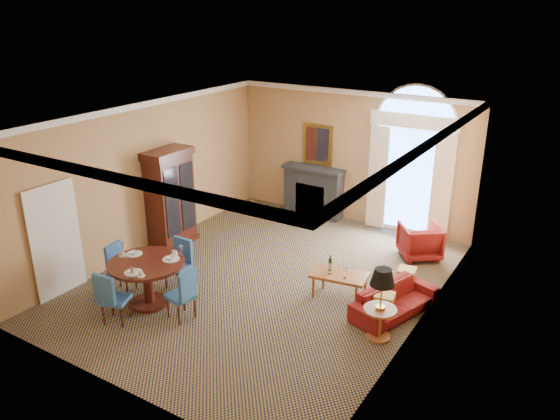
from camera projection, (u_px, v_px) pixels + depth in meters
The scene contains 12 objects.
ground at pixel (267, 280), 10.64m from camera, with size 7.50×7.50×0.00m, color #141740.
room_envelope at pixel (284, 147), 10.28m from camera, with size 6.04×7.52×3.45m.
armoire at pixel (170, 200), 11.88m from camera, with size 0.62×1.10×2.16m.
dining_table at pixel (147, 274), 9.57m from camera, with size 1.34×1.34×1.04m.
dining_chair_north at pixel (180, 259), 10.27m from camera, with size 0.42×0.44×0.94m.
dining_chair_south at pixel (110, 295), 9.02m from camera, with size 0.54×0.54×0.94m.
dining_chair_east at pixel (184, 291), 9.14m from camera, with size 0.51×0.51×0.94m.
dining_chair_west at pixel (118, 265), 10.06m from camera, with size 0.52×0.52×0.94m.
sofa at pixel (395, 301), 9.42m from camera, with size 1.69×0.66×0.49m, color maroon.
armchair at pixel (420, 241), 11.47m from camera, with size 0.79×0.81×0.74m, color maroon.
coffee_table at pixel (339, 276), 9.81m from camera, with size 1.07×0.70×0.81m.
side_table at pixel (381, 295), 8.54m from camera, with size 0.54×0.54×1.21m.
Camera 1 is at (5.20, -7.89, 5.08)m, focal length 35.00 mm.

